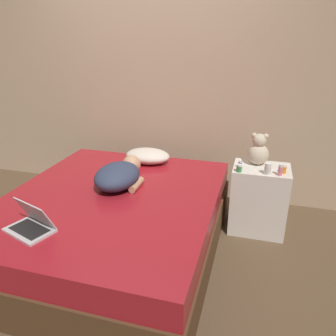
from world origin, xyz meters
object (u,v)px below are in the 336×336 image
(pillow, at_px, (148,156))
(bottle_white, at_px, (268,169))
(person_lying, at_px, (120,175))
(bottle_blue, at_px, (240,164))
(bottle_orange, at_px, (284,169))
(laptop, at_px, (32,224))
(bottle_pink, at_px, (280,170))
(teddy_bear, at_px, (258,151))
(bottle_green, at_px, (239,168))

(pillow, xyz_separation_m, bottle_white, (1.14, -0.25, 0.09))
(person_lying, relative_size, bottle_white, 6.49)
(bottle_blue, xyz_separation_m, bottle_orange, (0.36, -0.02, 0.00))
(bottle_blue, bearing_deg, bottle_white, -19.55)
(laptop, height_order, bottle_white, bottle_white)
(bottle_pink, bearing_deg, person_lying, -166.07)
(pillow, height_order, bottle_pink, bottle_pink)
(pillow, relative_size, laptop, 1.25)
(teddy_bear, relative_size, bottle_green, 4.36)
(bottle_white, distance_m, bottle_pink, 0.10)
(bottle_pink, bearing_deg, teddy_bear, 130.65)
(teddy_bear, distance_m, bottle_green, 0.29)
(bottle_white, distance_m, bottle_blue, 0.24)
(pillow, relative_size, bottle_pink, 4.50)
(pillow, distance_m, person_lying, 0.57)
(pillow, distance_m, bottle_blue, 0.93)
(laptop, bearing_deg, bottle_green, 60.95)
(bottle_orange, bearing_deg, teddy_bear, 143.77)
(teddy_bear, xyz_separation_m, bottle_green, (-0.14, -0.23, -0.09))
(pillow, bearing_deg, person_lying, -95.03)
(bottle_white, height_order, bottle_blue, bottle_white)
(person_lying, bearing_deg, bottle_orange, 16.24)
(teddy_bear, height_order, bottle_white, teddy_bear)
(pillow, distance_m, laptop, 1.41)
(bottle_green, bearing_deg, bottle_blue, 89.99)
(person_lying, height_order, bottle_orange, person_lying)
(teddy_bear, xyz_separation_m, bottle_orange, (0.22, -0.16, -0.09))
(pillow, distance_m, bottle_orange, 1.29)
(bottle_blue, distance_m, bottle_orange, 0.36)
(bottle_pink, relative_size, bottle_orange, 1.30)
(teddy_bear, xyz_separation_m, bottle_blue, (-0.14, -0.14, -0.09))
(bottle_pink, bearing_deg, laptop, -144.42)
(pillow, relative_size, bottle_orange, 5.87)
(teddy_bear, height_order, bottle_green, teddy_bear)
(bottle_blue, xyz_separation_m, bottle_green, (-0.00, -0.09, -0.00))
(bottle_green, bearing_deg, person_lying, -162.15)
(laptop, relative_size, bottle_orange, 4.71)
(person_lying, xyz_separation_m, bottle_green, (0.96, 0.31, 0.04))
(bottle_orange, distance_m, bottle_green, 0.37)
(bottle_white, height_order, bottle_orange, bottle_white)
(bottle_orange, xyz_separation_m, bottle_green, (-0.36, -0.07, -0.01))
(bottle_pink, distance_m, bottle_orange, 0.07)
(pillow, relative_size, bottle_green, 6.79)
(person_lying, relative_size, bottle_blue, 8.99)
(person_lying, bearing_deg, pillow, 85.24)
(bottle_green, bearing_deg, bottle_pink, 1.89)
(bottle_pink, xyz_separation_m, bottle_green, (-0.33, -0.01, -0.02))
(pillow, bearing_deg, bottle_green, -16.09)
(pillow, height_order, bottle_green, bottle_green)
(bottle_pink, bearing_deg, bottle_blue, 166.67)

